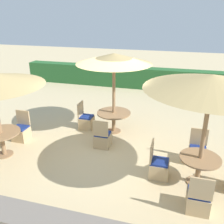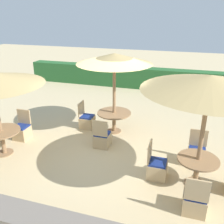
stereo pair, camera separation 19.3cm
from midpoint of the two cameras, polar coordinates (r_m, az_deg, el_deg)
ground_plane at (r=7.70m, az=-1.94°, el=-7.85°), size 40.00×40.00×0.00m
hedge_row at (r=13.38m, az=6.43°, el=7.74°), size 13.00×0.70×1.08m
parasol_front_right at (r=5.47m, az=20.97°, el=6.28°), size 2.83×2.83×2.66m
round_table_front_right at (r=6.26m, az=18.49°, el=-11.19°), size 0.95×0.95×0.71m
patio_chair_front_right_south at (r=5.66m, az=18.10°, el=-18.56°), size 0.46×0.46×0.93m
patio_chair_front_right_west at (r=6.40m, az=9.72°, el=-12.32°), size 0.46×0.46×0.93m
patio_chair_front_right_north at (r=7.17m, az=18.18°, el=-9.10°), size 0.46×0.46×0.93m
round_table_front_left at (r=7.69m, az=-24.62°, el=-5.24°), size 1.06×1.06×0.73m
patio_chair_front_left_north at (r=8.51m, az=-20.63°, el=-4.31°), size 0.46×0.46×0.93m
parasol_center at (r=7.81m, az=-0.28°, el=12.04°), size 2.37×2.37×2.65m
round_table_center at (r=8.37m, az=-0.25°, el=-0.96°), size 1.13×1.13×0.70m
patio_chair_center_south at (r=7.58m, az=-2.89°, el=-6.13°), size 0.46×0.46×0.93m
patio_chair_center_west at (r=8.80m, az=-6.57°, el=-2.04°), size 0.46×0.46×0.93m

